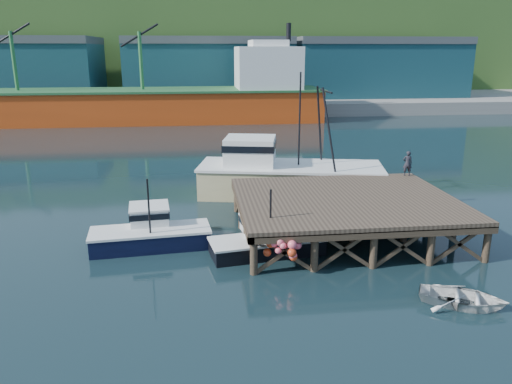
{
  "coord_description": "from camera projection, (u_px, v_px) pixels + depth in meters",
  "views": [
    {
      "loc": [
        -2.65,
        -25.75,
        9.99
      ],
      "look_at": [
        0.72,
        2.0,
        2.03
      ],
      "focal_mm": 35.0,
      "sensor_mm": 36.0,
      "label": 1
    }
  ],
  "objects": [
    {
      "name": "cargo_ship",
      "position": [
        154.0,
        99.0,
        71.57
      ],
      "size": [
        55.5,
        10.0,
        13.75
      ],
      "color": "#D04413",
      "rests_on": "ground"
    },
    {
      "name": "trawler",
      "position": [
        286.0,
        171.0,
        35.24
      ],
      "size": [
        13.51,
        7.16,
        8.6
      ],
      "rotation": [
        0.0,
        0.0,
        -0.21
      ],
      "color": "#D2C288",
      "rests_on": "ground"
    },
    {
      "name": "hillside",
      "position": [
        204.0,
        46.0,
        120.09
      ],
      "size": [
        220.0,
        50.0,
        22.0
      ],
      "primitive_type": "cube",
      "color": "#2D511E",
      "rests_on": "ground"
    },
    {
      "name": "wharf",
      "position": [
        347.0,
        202.0,
        27.55
      ],
      "size": [
        12.0,
        10.0,
        2.62
      ],
      "color": "brown",
      "rests_on": "ground"
    },
    {
      "name": "warehouse_left",
      "position": [
        0.0,
        72.0,
        83.85
      ],
      "size": [
        32.0,
        16.0,
        9.0
      ],
      "primitive_type": "cube",
      "color": "#17404D",
      "rests_on": "far_quay"
    },
    {
      "name": "dockworker",
      "position": [
        407.0,
        163.0,
        32.28
      ],
      "size": [
        0.66,
        0.5,
        1.63
      ],
      "primitive_type": "imported",
      "rotation": [
        0.0,
        0.0,
        2.94
      ],
      "color": "black",
      "rests_on": "wharf"
    },
    {
      "name": "boat_black",
      "position": [
        266.0,
        240.0,
        25.47
      ],
      "size": [
        6.02,
        5.01,
        3.56
      ],
      "rotation": [
        0.0,
        0.0,
        0.16
      ],
      "color": "black",
      "rests_on": "ground"
    },
    {
      "name": "dinghy",
      "position": [
        463.0,
        298.0,
        20.16
      ],
      "size": [
        4.13,
        3.73,
        0.7
      ],
      "primitive_type": "imported",
      "rotation": [
        0.0,
        0.0,
        1.08
      ],
      "color": "silver",
      "rests_on": "ground"
    },
    {
      "name": "boat_navy",
      "position": [
        150.0,
        232.0,
        26.31
      ],
      "size": [
        6.38,
        3.64,
        3.87
      ],
      "rotation": [
        0.0,
        0.0,
        0.1
      ],
      "color": "black",
      "rests_on": "ground"
    },
    {
      "name": "far_quay",
      "position": [
        209.0,
        100.0,
        94.19
      ],
      "size": [
        160.0,
        40.0,
        2.0
      ],
      "primitive_type": "cube",
      "color": "gray",
      "rests_on": "ground"
    },
    {
      "name": "ground",
      "position": [
        248.0,
        237.0,
        27.62
      ],
      "size": [
        300.0,
        300.0,
        0.0
      ],
      "primitive_type": "plane",
      "color": "black",
      "rests_on": "ground"
    },
    {
      "name": "warehouse_right",
      "position": [
        373.0,
        70.0,
        91.38
      ],
      "size": [
        30.0,
        16.0,
        9.0
      ],
      "primitive_type": "cube",
      "color": "#17404D",
      "rests_on": "far_quay"
    },
    {
      "name": "warehouse_mid",
      "position": [
        209.0,
        71.0,
        87.91
      ],
      "size": [
        28.0,
        16.0,
        9.0
      ],
      "primitive_type": "cube",
      "color": "#17404D",
      "rests_on": "far_quay"
    }
  ]
}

